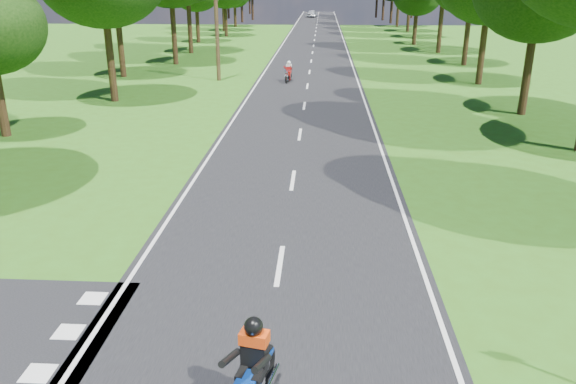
{
  "coord_description": "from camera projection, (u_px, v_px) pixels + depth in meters",
  "views": [
    {
      "loc": [
        0.88,
        -9.63,
        6.23
      ],
      "look_at": [
        0.08,
        4.0,
        1.1
      ],
      "focal_mm": 35.0,
      "sensor_mm": 36.0,
      "label": 1
    }
  ],
  "objects": [
    {
      "name": "telegraph_pole",
      "position": [
        216.0,
        17.0,
        36.31
      ],
      "size": [
        1.2,
        0.26,
        8.0
      ],
      "color": "#382616",
      "rests_on": "ground"
    },
    {
      "name": "rider_near_blue",
      "position": [
        250.0,
        371.0,
        8.31
      ],
      "size": [
        1.03,
        2.01,
        1.6
      ],
      "primitive_type": null,
      "rotation": [
        0.0,
        0.0,
        -0.21
      ],
      "color": "#0D3793",
      "rests_on": "main_road"
    },
    {
      "name": "road_markings",
      "position": [
        312.0,
        48.0,
        56.22
      ],
      "size": [
        7.4,
        140.0,
        0.01
      ],
      "color": "silver",
      "rests_on": "main_road"
    },
    {
      "name": "distant_car",
      "position": [
        312.0,
        13.0,
        104.04
      ],
      "size": [
        2.09,
        4.1,
        1.34
      ],
      "primitive_type": "imported",
      "rotation": [
        0.0,
        0.0,
        -0.13
      ],
      "color": "silver",
      "rests_on": "main_road"
    },
    {
      "name": "rider_far_red",
      "position": [
        288.0,
        71.0,
        36.88
      ],
      "size": [
        0.75,
        1.68,
        1.35
      ],
      "primitive_type": null,
      "rotation": [
        0.0,
        0.0,
        -0.13
      ],
      "color": "#A2170C",
      "rests_on": "main_road"
    },
    {
      "name": "ground",
      "position": [
        272.0,
        313.0,
        11.24
      ],
      "size": [
        160.0,
        160.0,
        0.0
      ],
      "primitive_type": "plane",
      "color": "#305D15",
      "rests_on": "ground"
    },
    {
      "name": "main_road",
      "position": [
        314.0,
        46.0,
        57.96
      ],
      "size": [
        7.0,
        140.0,
        0.02
      ],
      "primitive_type": "cube",
      "color": "black",
      "rests_on": "ground"
    }
  ]
}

